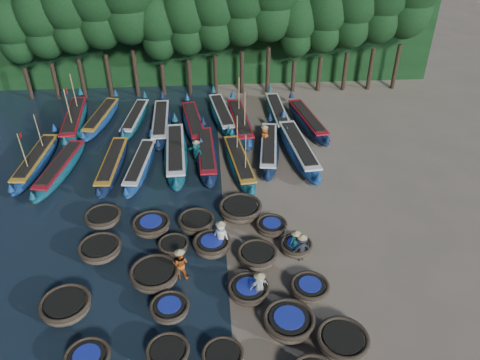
{
  "coord_description": "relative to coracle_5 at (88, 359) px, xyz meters",
  "views": [
    {
      "loc": [
        -0.59,
        -19.22,
        16.67
      ],
      "look_at": [
        1.07,
        3.87,
        1.3
      ],
      "focal_mm": 35.0,
      "sensor_mm": 36.0,
      "label": 1
    }
  ],
  "objects": [
    {
      "name": "tree_12",
      "position": [
        17.43,
        27.23,
        6.94
      ],
      "size": [
        4.51,
        4.51,
        10.63
      ],
      "color": "black",
      "rests_on": "ground"
    },
    {
      "name": "long_boat_9",
      "position": [
        -5.14,
        21.36,
        0.23
      ],
      "size": [
        2.34,
        9.07,
        3.87
      ],
      "rotation": [
        0.0,
        0.0,
        0.09
      ],
      "color": "#0E4553",
      "rests_on": "ground"
    },
    {
      "name": "long_boat_6",
      "position": [
        7.08,
        14.31,
        0.16
      ],
      "size": [
        2.41,
        8.02,
        3.43
      ],
      "rotation": [
        0.0,
        0.0,
        0.13
      ],
      "color": "#0E4553",
      "rests_on": "ground"
    },
    {
      "name": "coracle_18",
      "position": [
        7.37,
        5.41,
        0.06
      ],
      "size": [
        2.48,
        2.48,
        0.77
      ],
      "rotation": [
        0.0,
        0.0,
        0.4
      ],
      "color": "brown",
      "rests_on": "ground"
    },
    {
      "name": "coracle_12",
      "position": [
        3.13,
        2.39,
        -0.02
      ],
      "size": [
        2.12,
        2.12,
        0.63
      ],
      "rotation": [
        0.0,
        0.0,
        -0.32
      ],
      "color": "brown",
      "rests_on": "ground"
    },
    {
      "name": "coracle_16",
      "position": [
        3.12,
        6.54,
        -0.01
      ],
      "size": [
        1.97,
        1.97,
        0.65
      ],
      "rotation": [
        0.0,
        0.0,
        0.41
      ],
      "color": "brown",
      "rests_on": "ground"
    },
    {
      "name": "tree_7",
      "position": [
        5.93,
        27.23,
        6.94
      ],
      "size": [
        4.51,
        4.51,
        10.63
      ],
      "color": "black",
      "rests_on": "ground"
    },
    {
      "name": "coracle_22",
      "position": [
        4.28,
        8.31,
        0.07
      ],
      "size": [
        2.25,
        2.25,
        0.8
      ],
      "rotation": [
        0.0,
        0.0,
        -0.24
      ],
      "color": "brown",
      "rests_on": "ground"
    },
    {
      "name": "long_boat_10",
      "position": [
        -3.19,
        21.8,
        0.14
      ],
      "size": [
        2.6,
        7.74,
        1.38
      ],
      "rotation": [
        0.0,
        0.0,
        -0.16
      ],
      "color": "navy",
      "rests_on": "ground"
    },
    {
      "name": "fisherman_0",
      "position": [
        5.59,
        6.55,
        0.55
      ],
      "size": [
        1.02,
        0.9,
        1.96
      ],
      "rotation": [
        0.0,
        0.0,
        2.65
      ],
      "color": "silver",
      "rests_on": "ground"
    },
    {
      "name": "long_boat_17",
      "position": [
        12.76,
        20.1,
        0.17
      ],
      "size": [
        2.76,
        8.14,
        1.45
      ],
      "rotation": [
        0.0,
        0.0,
        0.17
      ],
      "color": "#10243B",
      "rests_on": "ground"
    },
    {
      "name": "fisherman_5",
      "position": [
        4.29,
        15.2,
        0.53
      ],
      "size": [
        1.38,
        1.63,
        1.96
      ],
      "rotation": [
        0.0,
        0.0,
        5.34
      ],
      "color": "#186066",
      "rests_on": "ground"
    },
    {
      "name": "long_boat_0",
      "position": [
        -6.35,
        15.45,
        0.16
      ],
      "size": [
        2.02,
        8.08,
        3.44
      ],
      "rotation": [
        0.0,
        0.0,
        -0.08
      ],
      "color": "navy",
      "rests_on": "ground"
    },
    {
      "name": "long_boat_1",
      "position": [
        -4.54,
        14.51,
        0.15
      ],
      "size": [
        2.67,
        7.89,
        1.41
      ],
      "rotation": [
        0.0,
        0.0,
        -0.17
      ],
      "color": "#0E4553",
      "rests_on": "ground"
    },
    {
      "name": "coracle_6",
      "position": [
        3.19,
        0.04,
        -0.0
      ],
      "size": [
        1.82,
        1.82,
        0.67
      ],
      "rotation": [
        0.0,
        0.0,
        0.01
      ],
      "color": "brown",
      "rests_on": "ground"
    },
    {
      "name": "coracle_15",
      "position": [
        -0.64,
        6.51,
        0.04
      ],
      "size": [
        2.21,
        2.21,
        0.74
      ],
      "rotation": [
        0.0,
        0.0,
        -0.02
      ],
      "color": "brown",
      "rests_on": "ground"
    },
    {
      "name": "long_boat_13",
      "position": [
        4.02,
        20.29,
        0.17
      ],
      "size": [
        2.57,
        8.13,
        1.45
      ],
      "rotation": [
        0.0,
        0.0,
        0.14
      ],
      "color": "navy",
      "rests_on": "ground"
    },
    {
      "name": "coracle_9",
      "position": [
        10.34,
        0.04,
        0.08
      ],
      "size": [
        2.35,
        2.35,
        0.81
      ],
      "rotation": [
        0.0,
        0.0,
        -0.17
      ],
      "color": "brown",
      "rests_on": "ground"
    },
    {
      "name": "coracle_20",
      "position": [
        -0.94,
        9.19,
        0.02
      ],
      "size": [
        2.1,
        2.1,
        0.7
      ],
      "rotation": [
        0.0,
        0.0,
        -0.12
      ],
      "color": "brown",
      "rests_on": "ground"
    },
    {
      "name": "long_boat_11",
      "position": [
        -0.54,
        21.55,
        0.12
      ],
      "size": [
        2.19,
        7.44,
        1.32
      ],
      "rotation": [
        0.0,
        0.0,
        -0.12
      ],
      "color": "#0E4553",
      "rests_on": "ground"
    },
    {
      "name": "fisherman_6",
      "position": [
        9.06,
        16.98,
        0.56
      ],
      "size": [
        0.65,
        0.92,
        1.98
      ],
      "rotation": [
        0.0,
        0.0,
        1.67
      ],
      "color": "#B95118",
      "rests_on": "ground"
    },
    {
      "name": "long_boat_12",
      "position": [
        1.52,
        20.52,
        0.19
      ],
      "size": [
        1.75,
        8.59,
        1.51
      ],
      "rotation": [
        0.0,
        0.0,
        0.03
      ],
      "color": "#10243B",
      "rests_on": "ground"
    },
    {
      "name": "fisherman_3",
      "position": [
        9.61,
        5.48,
        0.43
      ],
      "size": [
        1.09,
        0.78,
        1.73
      ],
      "rotation": [
        0.0,
        0.0,
        3.37
      ],
      "color": "black",
      "rests_on": "ground"
    },
    {
      "name": "tree_2",
      "position": [
        -5.57,
        27.23,
        6.94
      ],
      "size": [
        4.51,
        4.51,
        10.63
      ],
      "color": "black",
      "rests_on": "ground"
    },
    {
      "name": "coracle_13",
      "position": [
        6.73,
        3.23,
        -0.01
      ],
      "size": [
        2.36,
        2.36,
        0.64
      ],
      "rotation": [
        0.0,
        0.0,
        0.34
      ],
      "color": "brown",
      "rests_on": "ground"
    },
    {
      "name": "long_boat_15",
      "position": [
        7.56,
        20.13,
        0.21
      ],
      "size": [
        2.19,
        8.75,
        3.73
      ],
      "rotation": [
        0.0,
        0.0,
        0.08
      ],
      "color": "navy",
      "rests_on": "ground"
    },
    {
      "name": "coracle_23",
      "position": [
        6.8,
        9.29,
        0.1
      ],
      "size": [
        2.5,
        2.5,
        0.84
      ],
      "rotation": [
        0.0,
        0.0,
        0.04
      ],
      "color": "brown",
      "rests_on": "ground"
    },
    {
      "name": "fisherman_2",
      "position": [
        3.56,
        4.72,
        0.49
      ],
      "size": [
        0.92,
        0.78,
        1.84
      ],
      "rotation": [
        0.0,
        0.0,
        2.91
      ],
      "color": "#B95118",
      "rests_on": "ground"
    },
    {
      "name": "coracle_14",
      "position": [
        9.57,
        3.06,
        0.04
      ],
      "size": [
        1.86,
        1.86,
        0.73
      ],
      "rotation": [
        0.0,
        0.0,
        -0.05
      ],
      "color": "brown",
      "rests_on": "ground"
    },
    {
      "name": "coracle_17",
      "position": [
        5.1,
        6.38,
        0.07
      ],
      "size": [
        2.07,
        2.07,
        0.79
      ],
      "rotation": [
        0.0,
        0.0,
        0.14
      ],
      "color": "brown",
      "rests_on": "ground"
    },
    {
      "name": "coracle_10",
      "position": [
        -1.5,
        2.81,
        0.04
      ],
      "size": [
        2.34,
        2.34,
        0.75
      ],
      "rotation": [
        0.0,
        0.0,
        0.09
      ],
      "color": "brown",
      "rests_on": "ground"
    },
    {
      "name": "long_boat_5",
      "position": [
        4.92,
        15.58,
        0.18
      ],
      "size": [
        1.81,
        8.34,
        1.47
      ],
      "rotation": [
        0.0,
        0.0,
        0.04
      ],
      "color": "#10243B",
      "rests_on": "ground"
    },
    {
      "name": "tree_0",
      "position": [
        -10.17,
        27.23,
        5.59
      ],
      "size": [
        3.68,
        3.68,
        8.68
      ],
      "color": "black",
      "rests_on": "ground"
    },
    {
      "name": "coracle_21",
      "position": [
        1.83,
        8.26,
        0.05
      ],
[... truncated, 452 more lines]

